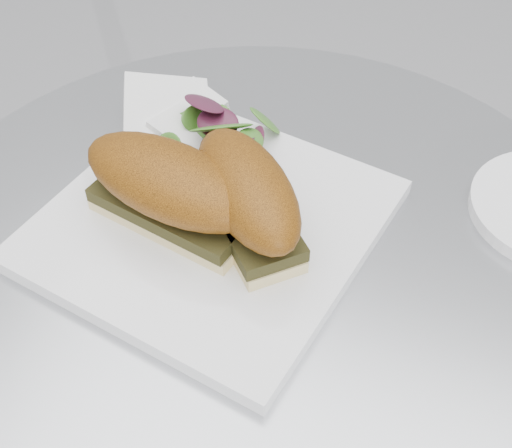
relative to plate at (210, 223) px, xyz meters
The scene contains 6 objects.
table 0.26m from the plate, 16.30° to the right, with size 0.70×0.70×0.73m.
plate is the anchor object (origin of this frame).
sandwich_left 0.06m from the plate, 152.71° to the right, with size 0.19×0.12×0.08m.
sandwich_right 0.06m from the plate, ahead, with size 0.16×0.17×0.08m.
salad 0.10m from the plate, 105.25° to the left, with size 0.12×0.12×0.05m, color #4F872C, non-canonical shape.
napkin 0.14m from the plate, 125.75° to the left, with size 0.12×0.12×0.02m, color white, non-canonical shape.
Camera 1 is at (0.15, -0.41, 1.23)m, focal length 50.00 mm.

